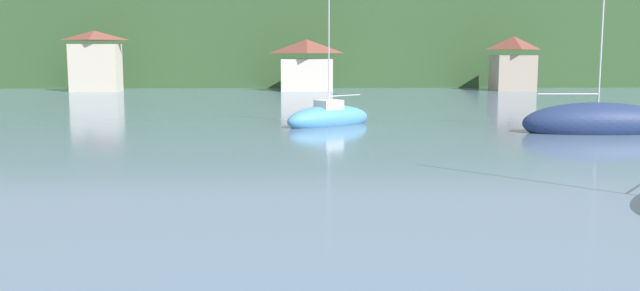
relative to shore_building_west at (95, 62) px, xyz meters
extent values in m
cube|color=#2D4C28|center=(24.05, 40.83, 2.70)|extent=(352.00, 68.70, 12.06)
ellipsoid|color=#38562D|center=(37.54, 58.00, 0.89)|extent=(246.40, 48.09, 31.08)
cube|color=#BCB29E|center=(0.00, 0.00, -0.66)|extent=(5.35, 3.04, 5.34)
pyramid|color=brown|center=(0.00, 0.00, 3.00)|extent=(5.61, 3.20, 1.07)
cube|color=beige|center=(24.05, 0.74, -1.50)|extent=(5.87, 4.52, 3.65)
pyramid|color=brown|center=(24.05, 0.74, 1.79)|extent=(6.16, 4.75, 1.58)
cube|color=gray|center=(48.10, 0.67, -1.29)|extent=(4.46, 4.38, 4.08)
pyramid|color=brown|center=(48.10, 0.67, 2.18)|extent=(4.68, 4.60, 1.53)
ellipsoid|color=teal|center=(25.05, -37.70, -2.95)|extent=(6.01, 5.20, 1.68)
cylinder|color=#B7B7BC|center=(25.05, -37.70, 1.37)|extent=(0.07, 0.07, 7.71)
cylinder|color=#ADADB2|center=(26.06, -36.93, -1.56)|extent=(2.06, 1.59, 0.07)
cube|color=silver|center=(25.05, -37.70, -2.14)|extent=(1.87, 1.84, 0.71)
ellipsoid|color=navy|center=(39.77, -42.03, -2.81)|extent=(8.38, 2.89, 2.32)
cylinder|color=#B7B7BC|center=(39.77, -42.03, 1.89)|extent=(0.10, 0.10, 8.12)
cylinder|color=#ADADB2|center=(38.08, -41.99, -1.19)|extent=(3.39, 0.16, 0.09)
camera|label=1|loc=(23.36, -79.59, 1.09)|focal=38.72mm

